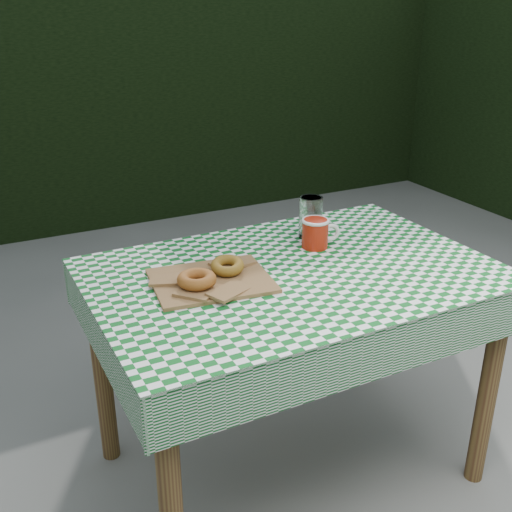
{
  "coord_description": "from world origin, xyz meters",
  "views": [
    {
      "loc": [
        -0.75,
        -1.27,
        1.52
      ],
      "look_at": [
        0.03,
        0.27,
        0.79
      ],
      "focal_mm": 42.94,
      "sensor_mm": 36.0,
      "label": 1
    }
  ],
  "objects_px": {
    "coffee_mug": "(315,233)",
    "drinking_glass": "(311,217)",
    "table": "(290,376)",
    "paper_bag": "(211,280)"
  },
  "relations": [
    {
      "from": "coffee_mug",
      "to": "drinking_glass",
      "type": "distance_m",
      "value": 0.1
    },
    {
      "from": "table",
      "to": "coffee_mug",
      "type": "bearing_deg",
      "value": 38.97
    },
    {
      "from": "paper_bag",
      "to": "drinking_glass",
      "type": "bearing_deg",
      "value": 22.38
    },
    {
      "from": "paper_bag",
      "to": "coffee_mug",
      "type": "height_order",
      "value": "coffee_mug"
    },
    {
      "from": "paper_bag",
      "to": "drinking_glass",
      "type": "xyz_separation_m",
      "value": [
        0.45,
        0.18,
        0.06
      ]
    },
    {
      "from": "table",
      "to": "coffee_mug",
      "type": "xyz_separation_m",
      "value": [
        0.16,
        0.13,
        0.43
      ]
    },
    {
      "from": "table",
      "to": "drinking_glass",
      "type": "xyz_separation_m",
      "value": [
        0.19,
        0.22,
        0.45
      ]
    },
    {
      "from": "table",
      "to": "drinking_glass",
      "type": "relative_size",
      "value": 8.36
    },
    {
      "from": "paper_bag",
      "to": "coffee_mug",
      "type": "distance_m",
      "value": 0.43
    },
    {
      "from": "table",
      "to": "drinking_glass",
      "type": "bearing_deg",
      "value": 47.95
    }
  ]
}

